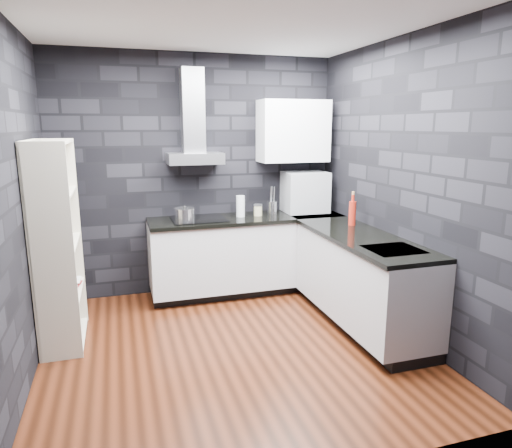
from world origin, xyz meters
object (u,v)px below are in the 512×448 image
appliance_garage (305,193)px  bookshelf (57,244)px  glass_vase (240,206)px  pot (185,215)px  storage_jar (258,211)px  fruit_bowl (55,244)px  utensil_crock (272,207)px  red_bottle (352,213)px

appliance_garage → bookshelf: bearing=-161.8°
glass_vase → appliance_garage: size_ratio=0.48×
pot → storage_jar: (0.85, 0.10, -0.02)m
pot → glass_vase: size_ratio=0.87×
pot → fruit_bowl: pot is taller
utensil_crock → fruit_bowl: (-2.26, -0.93, -0.03)m
storage_jar → appliance_garage: bearing=7.2°
storage_jar → appliance_garage: (0.61, 0.08, 0.17)m
pot → storage_jar: 0.86m
bookshelf → pot: bearing=28.1°
storage_jar → utensil_crock: bearing=22.7°
pot → fruit_bowl: (-1.21, -0.75, -0.04)m
pot → fruit_bowl: size_ratio=1.02×
appliance_garage → utensil_crock: bearing=-179.3°
red_bottle → fruit_bowl: red_bottle is taller
pot → red_bottle: (1.64, -0.67, 0.05)m
storage_jar → fruit_bowl: 2.23m
pot → fruit_bowl: bearing=-148.1°
fruit_bowl → pot: bearing=31.9°
bookshelf → fruit_bowl: 0.14m
storage_jar → red_bottle: (0.78, -0.77, 0.07)m
bookshelf → fruit_bowl: (0.00, -0.13, 0.04)m
red_bottle → pot: bearing=157.6°
storage_jar → utensil_crock: 0.22m
bookshelf → utensil_crock: bearing=20.5°
fruit_bowl → appliance_garage: bearing=19.1°
pot → red_bottle: 1.77m
glass_vase → storage_jar: bearing=-1.1°
appliance_garage → bookshelf: size_ratio=0.28×
red_bottle → fruit_bowl: (-2.84, -0.08, -0.09)m
pot → bookshelf: size_ratio=0.12×
red_bottle → bookshelf: size_ratio=0.14×
utensil_crock → fruit_bowl: utensil_crock is taller
appliance_garage → red_bottle: (0.17, -0.85, -0.10)m
glass_vase → storage_jar: size_ratio=2.06×
storage_jar → red_bottle: bearing=-44.6°
glass_vase → fruit_bowl: bearing=-155.3°
glass_vase → bookshelf: bookshelf is taller
red_bottle → bookshelf: bookshelf is taller
appliance_garage → fruit_bowl: appliance_garage is taller
fruit_bowl → storage_jar: bearing=22.4°
bookshelf → appliance_garage: bearing=17.5°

